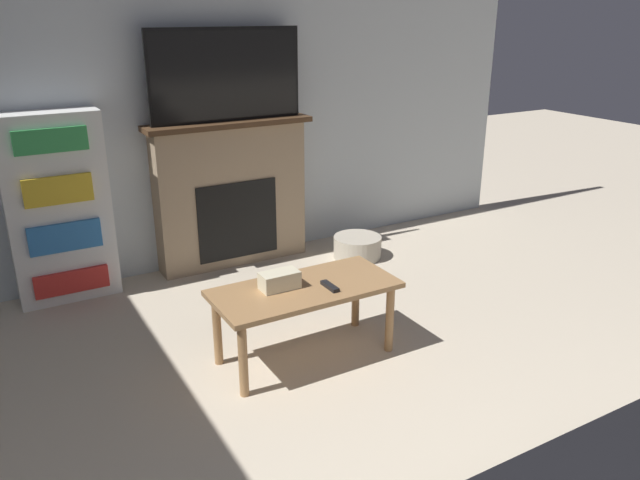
% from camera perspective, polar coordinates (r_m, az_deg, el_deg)
% --- Properties ---
extents(wall_back, '(6.02, 0.06, 2.70)m').
position_cam_1_polar(wall_back, '(4.88, -11.68, 12.97)').
color(wall_back, silver).
rests_on(wall_back, ground_plane).
extents(fireplace, '(1.30, 0.28, 1.15)m').
position_cam_1_polar(fireplace, '(4.98, -8.10, 4.26)').
color(fireplace, tan).
rests_on(fireplace, ground_plane).
extents(tv, '(1.18, 0.03, 0.67)m').
position_cam_1_polar(tv, '(4.79, -8.56, 14.70)').
color(tv, black).
rests_on(tv, fireplace).
extents(coffee_table, '(1.07, 0.49, 0.46)m').
position_cam_1_polar(coffee_table, '(3.59, -1.40, -5.20)').
color(coffee_table, '#A87A4C').
rests_on(coffee_table, ground_plane).
extents(tissue_box, '(0.22, 0.12, 0.10)m').
position_cam_1_polar(tissue_box, '(3.53, -3.72, -3.70)').
color(tissue_box, beige).
rests_on(tissue_box, coffee_table).
extents(remote_control, '(0.04, 0.15, 0.02)m').
position_cam_1_polar(remote_control, '(3.54, 0.91, -4.25)').
color(remote_control, black).
rests_on(remote_control, coffee_table).
extents(bookshelf, '(0.67, 0.29, 1.32)m').
position_cam_1_polar(bookshelf, '(4.64, -22.79, 2.65)').
color(bookshelf, white).
rests_on(bookshelf, ground_plane).
extents(storage_basket, '(0.40, 0.40, 0.18)m').
position_cam_1_polar(storage_basket, '(5.18, 3.44, -0.64)').
color(storage_basket, '#BCB29E').
rests_on(storage_basket, ground_plane).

